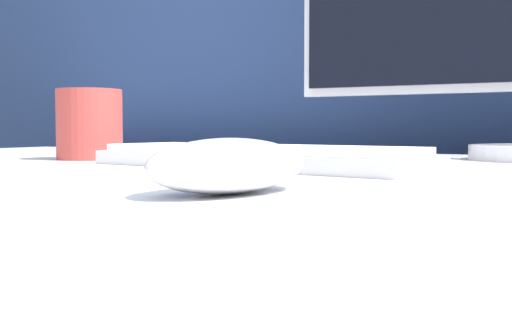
{
  "coord_description": "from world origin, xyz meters",
  "views": [
    {
      "loc": [
        0.22,
        -0.44,
        0.74
      ],
      "look_at": [
        0.02,
        -0.07,
        0.72
      ],
      "focal_mm": 42.0,
      "sensor_mm": 36.0,
      "label": 1
    }
  ],
  "objects": [
    {
      "name": "computer_mouse_near",
      "position": [
        0.02,
        -0.11,
        0.72
      ],
      "size": [
        0.1,
        0.14,
        0.04
      ],
      "rotation": [
        0.0,
        0.0,
        -0.24
      ],
      "color": "white",
      "rests_on": "desk"
    },
    {
      "name": "mug",
      "position": [
        -0.36,
        0.18,
        0.75
      ],
      "size": [
        0.09,
        0.09,
        0.1
      ],
      "color": "#A33833",
      "rests_on": "desk"
    },
    {
      "name": "keyboard",
      "position": [
        -0.08,
        0.14,
        0.71
      ],
      "size": [
        0.4,
        0.19,
        0.02
      ],
      "rotation": [
        0.0,
        0.0,
        -0.17
      ],
      "color": "silver",
      "rests_on": "desk"
    },
    {
      "name": "partition_panel",
      "position": [
        0.0,
        0.71,
        0.6
      ],
      "size": [
        5.0,
        0.03,
        1.2
      ],
      "color": "navy",
      "rests_on": "ground_plane"
    }
  ]
}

